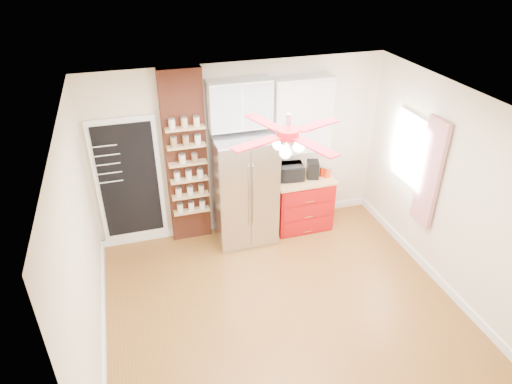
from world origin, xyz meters
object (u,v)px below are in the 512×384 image
object	(u,v)px
coffee_maker	(313,169)
red_cabinet	(301,202)
canister_left	(327,172)
fridge	(244,189)
pantry_jar_oats	(182,159)
ceiling_fan	(288,134)
toaster_oven	(289,172)

from	to	relation	value
coffee_maker	red_cabinet	bearing A→B (deg)	-178.16
canister_left	fridge	bearing A→B (deg)	178.49
coffee_maker	pantry_jar_oats	distance (m)	2.03
red_cabinet	ceiling_fan	bearing A→B (deg)	-118.71
red_cabinet	canister_left	bearing A→B (deg)	-12.99
red_cabinet	pantry_jar_oats	world-z (taller)	pantry_jar_oats
red_cabinet	ceiling_fan	size ratio (longest dim) A/B	0.67
coffee_maker	pantry_jar_oats	size ratio (longest dim) A/B	2.02
fridge	red_cabinet	bearing A→B (deg)	2.95
red_cabinet	ceiling_fan	distance (m)	2.75
ceiling_fan	pantry_jar_oats	xyz separation A→B (m)	(-0.92, 1.76, -0.98)
fridge	ceiling_fan	xyz separation A→B (m)	(0.05, -1.63, 1.55)
red_cabinet	coffee_maker	distance (m)	0.60
toaster_oven	canister_left	size ratio (longest dim) A/B	2.87
toaster_oven	coffee_maker	size ratio (longest dim) A/B	1.63
toaster_oven	coffee_maker	world-z (taller)	coffee_maker
pantry_jar_oats	fridge	bearing A→B (deg)	-8.68
fridge	coffee_maker	bearing A→B (deg)	0.67
ceiling_fan	pantry_jar_oats	world-z (taller)	ceiling_fan
fridge	pantry_jar_oats	size ratio (longest dim) A/B	12.92
ceiling_fan	pantry_jar_oats	bearing A→B (deg)	117.66
ceiling_fan	coffee_maker	world-z (taller)	ceiling_fan
ceiling_fan	toaster_oven	size ratio (longest dim) A/B	3.15
ceiling_fan	canister_left	size ratio (longest dim) A/B	9.04
fridge	red_cabinet	world-z (taller)	fridge
fridge	toaster_oven	size ratio (longest dim) A/B	3.93
ceiling_fan	coffee_maker	bearing A→B (deg)	57.09
coffee_maker	pantry_jar_oats	bearing A→B (deg)	-167.20
fridge	ceiling_fan	bearing A→B (deg)	-88.24
fridge	ceiling_fan	world-z (taller)	ceiling_fan
ceiling_fan	canister_left	distance (m)	2.51
pantry_jar_oats	ceiling_fan	bearing A→B (deg)	-62.34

